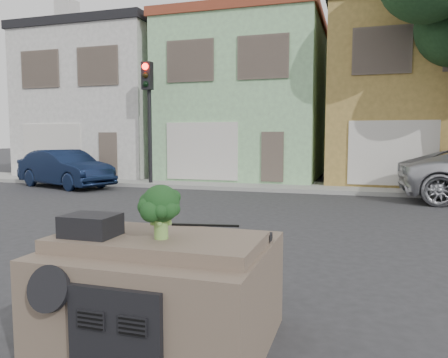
% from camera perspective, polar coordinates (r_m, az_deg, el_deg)
% --- Properties ---
extents(ground_plane, '(120.00, 120.00, 0.00)m').
position_cam_1_polar(ground_plane, '(7.29, 2.51, -10.69)').
color(ground_plane, '#303033').
rests_on(ground_plane, ground).
extents(sidewalk, '(40.00, 3.00, 0.15)m').
position_cam_1_polar(sidewalk, '(17.48, 11.28, -1.05)').
color(sidewalk, gray).
rests_on(sidewalk, ground).
extents(townhouse_white, '(7.20, 8.20, 7.55)m').
position_cam_1_polar(townhouse_white, '(24.88, -13.93, 9.34)').
color(townhouse_white, silver).
rests_on(townhouse_white, ground).
extents(townhouse_mint, '(7.20, 8.20, 7.55)m').
position_cam_1_polar(townhouse_mint, '(21.99, 3.33, 10.02)').
color(townhouse_mint, '#94CB90').
rests_on(townhouse_mint, ground).
extents(townhouse_tan, '(7.20, 8.20, 7.55)m').
position_cam_1_polar(townhouse_tan, '(21.46, 23.45, 9.69)').
color(townhouse_tan, '#A48541').
rests_on(townhouse_tan, ground).
extents(navy_sedan, '(4.89, 3.07, 1.52)m').
position_cam_1_polar(navy_sedan, '(18.91, -19.95, -1.02)').
color(navy_sedan, '#0F1B38').
rests_on(navy_sedan, ground).
extents(traffic_signal, '(0.40, 0.40, 5.10)m').
position_cam_1_polar(traffic_signal, '(18.26, -9.81, 7.03)').
color(traffic_signal, black).
rests_on(traffic_signal, ground).
extents(car_dashboard, '(2.00, 1.80, 1.12)m').
position_cam_1_polar(car_dashboard, '(4.42, -7.67, -14.00)').
color(car_dashboard, brown).
rests_on(car_dashboard, ground).
extents(instrument_hump, '(0.48, 0.38, 0.20)m').
position_cam_1_polar(instrument_hump, '(4.23, -16.98, -5.81)').
color(instrument_hump, black).
rests_on(instrument_hump, car_dashboard).
extents(wiper_arm, '(0.69, 0.15, 0.02)m').
position_cam_1_polar(wiper_arm, '(4.51, -2.47, -6.04)').
color(wiper_arm, black).
rests_on(wiper_arm, car_dashboard).
extents(broccoli, '(0.52, 0.52, 0.50)m').
position_cam_1_polar(broccoli, '(3.96, -8.25, -4.18)').
color(broccoli, '#133214').
rests_on(broccoli, car_dashboard).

